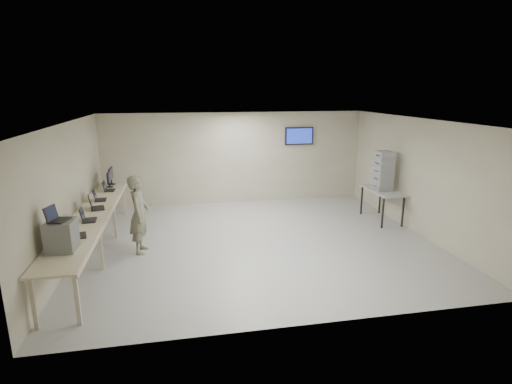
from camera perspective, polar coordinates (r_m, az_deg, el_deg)
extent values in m
cube|color=silver|center=(9.43, 0.23, -7.08)|extent=(8.00, 7.00, 0.01)
cube|color=white|center=(8.80, 0.25, 10.14)|extent=(8.00, 7.00, 0.01)
cube|color=beige|center=(12.40, -2.89, 4.85)|extent=(8.00, 0.01, 2.80)
cube|color=beige|center=(5.76, 7.02, -6.60)|extent=(8.00, 0.01, 2.80)
cube|color=beige|center=(9.14, -25.18, 0.03)|extent=(0.01, 7.00, 2.80)
cube|color=beige|center=(10.52, 22.16, 2.08)|extent=(0.01, 7.00, 2.80)
cube|color=black|center=(12.72, 6.13, 7.99)|extent=(0.15, 0.04, 0.15)
cube|color=black|center=(12.68, 6.18, 7.97)|extent=(0.90, 0.06, 0.55)
cube|color=#172B99|center=(12.65, 6.23, 7.95)|extent=(0.82, 0.01, 0.47)
cube|color=beige|center=(9.18, -22.42, -2.99)|extent=(0.75, 6.00, 0.04)
cube|color=beige|center=(9.12, -20.09, -3.09)|extent=(0.02, 6.00, 0.06)
cube|color=beige|center=(6.87, -29.19, -13.69)|extent=(0.06, 0.06, 0.86)
cube|color=beige|center=(6.70, -24.18, -13.80)|extent=(0.06, 0.06, 0.86)
cube|color=beige|center=(8.57, -25.25, -7.71)|extent=(0.06, 0.06, 0.86)
cube|color=beige|center=(8.43, -21.27, -7.64)|extent=(0.06, 0.06, 0.86)
cube|color=beige|center=(10.22, -22.87, -3.98)|extent=(0.06, 0.06, 0.86)
cube|color=beige|center=(10.11, -19.54, -3.87)|extent=(0.06, 0.06, 0.86)
cube|color=beige|center=(12.05, -21.06, -1.11)|extent=(0.06, 0.06, 0.86)
cube|color=beige|center=(11.96, -18.23, -0.98)|extent=(0.06, 0.06, 0.86)
cube|color=slate|center=(7.25, -26.02, -5.62)|extent=(0.44, 0.49, 0.50)
cube|color=black|center=(7.17, -26.25, -3.66)|extent=(0.32, 0.39, 0.02)
cube|color=black|center=(7.17, -27.28, -2.70)|extent=(0.15, 0.32, 0.24)
cube|color=black|center=(7.17, -27.17, -2.70)|extent=(0.12, 0.28, 0.20)
cube|color=black|center=(7.87, -24.01, -5.74)|extent=(0.33, 0.40, 0.02)
cube|color=black|center=(7.86, -25.00, -4.83)|extent=(0.14, 0.33, 0.25)
cube|color=black|center=(7.86, -24.90, -4.82)|extent=(0.11, 0.29, 0.21)
cube|color=black|center=(8.69, -22.68, -3.76)|extent=(0.28, 0.37, 0.02)
cube|color=black|center=(8.68, -23.59, -2.92)|extent=(0.10, 0.34, 0.25)
cube|color=black|center=(8.68, -23.49, -2.91)|extent=(0.07, 0.30, 0.21)
cube|color=black|center=(9.50, -21.69, -2.17)|extent=(0.36, 0.44, 0.02)
cube|color=black|center=(9.48, -22.60, -1.33)|extent=(0.15, 0.37, 0.28)
cube|color=black|center=(9.48, -22.51, -1.33)|extent=(0.12, 0.32, 0.23)
cube|color=black|center=(10.19, -21.30, -1.06)|extent=(0.28, 0.37, 0.02)
cube|color=black|center=(10.18, -22.06, -0.36)|extent=(0.10, 0.33, 0.25)
cube|color=black|center=(10.18, -21.98, -0.35)|extent=(0.08, 0.29, 0.20)
cube|color=black|center=(11.06, -20.16, 0.21)|extent=(0.25, 0.34, 0.02)
cube|color=black|center=(11.05, -20.85, 0.85)|extent=(0.07, 0.32, 0.24)
cube|color=black|center=(11.05, -20.78, 0.86)|extent=(0.05, 0.28, 0.20)
cylinder|color=black|center=(11.47, -20.16, 0.69)|extent=(0.19, 0.19, 0.01)
cube|color=black|center=(11.46, -20.19, 1.09)|extent=(0.04, 0.03, 0.15)
cube|color=black|center=(11.42, -20.28, 2.03)|extent=(0.05, 0.43, 0.29)
cube|color=black|center=(11.41, -20.14, 2.04)|extent=(0.00, 0.39, 0.25)
cylinder|color=black|center=(11.79, -19.92, 1.07)|extent=(0.21, 0.21, 0.02)
cube|color=black|center=(11.77, -19.95, 1.50)|extent=(0.04, 0.03, 0.17)
cube|color=black|center=(11.73, -20.04, 2.50)|extent=(0.05, 0.47, 0.31)
cube|color=black|center=(11.73, -19.90, 2.50)|extent=(0.00, 0.43, 0.27)
imported|color=#606350|center=(8.94, -16.35, -3.08)|extent=(0.46, 0.66, 1.71)
cube|color=#A3A3A3|center=(11.22, 17.62, 0.21)|extent=(0.66, 1.42, 0.04)
cube|color=black|center=(10.68, 17.65, -2.86)|extent=(0.04, 0.04, 0.81)
cube|color=black|center=(11.72, 14.86, -1.15)|extent=(0.04, 0.04, 0.81)
cube|color=black|center=(10.96, 20.25, -2.65)|extent=(0.04, 0.04, 0.81)
cube|color=black|center=(11.97, 17.29, -1.00)|extent=(0.04, 0.04, 0.81)
cube|color=#A0A5AD|center=(11.18, 17.58, 0.82)|extent=(0.40, 0.44, 0.21)
cube|color=#A0A5AD|center=(11.14, 17.66, 1.86)|extent=(0.40, 0.44, 0.21)
cube|color=#A0A5AD|center=(11.10, 17.74, 2.91)|extent=(0.40, 0.44, 0.21)
cube|color=#A0A5AD|center=(11.06, 17.82, 3.97)|extent=(0.40, 0.44, 0.21)
cube|color=#A0A5AD|center=(11.03, 17.91, 5.04)|extent=(0.40, 0.44, 0.21)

